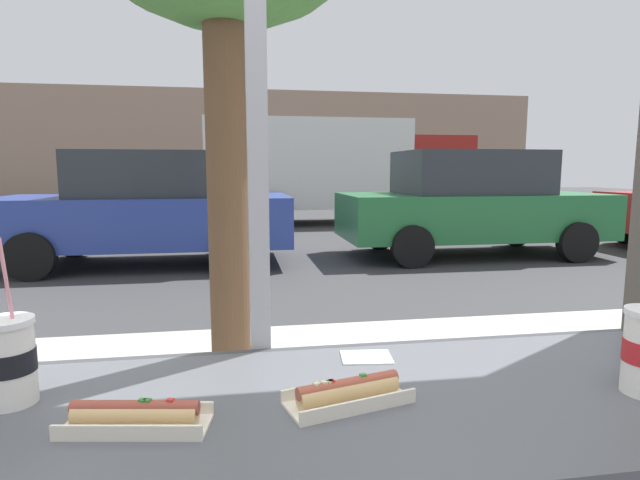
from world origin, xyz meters
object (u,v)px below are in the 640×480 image
(soda_cup_right, at_px, (8,360))
(hotdog_tray_far, at_px, (136,416))
(hotdog_tray_near, at_px, (348,392))
(box_truck, at_px, (334,167))
(parked_car_green, at_px, (471,203))
(parked_car_blue, at_px, (149,208))

(soda_cup_right, height_order, hotdog_tray_far, soda_cup_right)
(hotdog_tray_near, distance_m, hotdog_tray_far, 0.39)
(hotdog_tray_far, bearing_deg, box_truck, 77.51)
(soda_cup_right, xyz_separation_m, box_truck, (3.10, 12.68, 0.45))
(hotdog_tray_far, bearing_deg, parked_car_green, 60.20)
(soda_cup_right, distance_m, hotdog_tray_near, 0.66)
(soda_cup_right, relative_size, box_truck, 0.05)
(hotdog_tray_far, xyz_separation_m, parked_car_blue, (-1.13, 7.14, -0.14))
(hotdog_tray_near, xyz_separation_m, parked_car_blue, (-1.52, 7.11, -0.14))
(hotdog_tray_near, relative_size, parked_car_blue, 0.06)
(soda_cup_right, distance_m, parked_car_green, 8.24)
(box_truck, bearing_deg, parked_car_green, -77.58)
(parked_car_blue, height_order, box_truck, box_truck)
(hotdog_tray_far, xyz_separation_m, parked_car_green, (4.09, 7.14, -0.13))
(soda_cup_right, height_order, parked_car_blue, parked_car_blue)
(soda_cup_right, relative_size, parked_car_green, 0.07)
(soda_cup_right, bearing_deg, parked_car_blue, 97.09)
(hotdog_tray_near, relative_size, parked_car_green, 0.06)
(soda_cup_right, distance_m, hotdog_tray_far, 0.30)
(hotdog_tray_near, distance_m, parked_car_green, 8.02)
(hotdog_tray_near, xyz_separation_m, hotdog_tray_far, (-0.39, -0.03, 0.00))
(soda_cup_right, bearing_deg, box_truck, 76.27)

